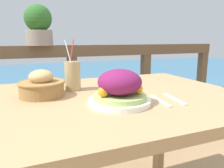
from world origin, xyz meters
TOP-DOWN VIEW (x-y plane):
  - patio_table at (0.00, 0.00)m, footprint 1.22×0.92m
  - railing_fence at (-0.00, 0.85)m, footprint 2.80×0.08m
  - sea_backdrop at (0.00, 3.35)m, footprint 12.00×4.00m
  - salad_plate at (-0.02, -0.13)m, footprint 0.25×0.25m
  - drink_glass at (-0.14, 0.17)m, footprint 0.08×0.08m
  - bread_basket at (-0.29, 0.10)m, footprint 0.20×0.20m
  - potted_plant at (-0.24, 0.85)m, footprint 0.20×0.20m
  - fork at (0.15, -0.16)m, footprint 0.04×0.18m
  - knife at (0.22, -0.16)m, footprint 0.05×0.18m

SIDE VIEW (x-z plane):
  - sea_backdrop at x=0.00m, z-range 0.00..0.36m
  - railing_fence at x=0.00m, z-range 0.19..1.17m
  - patio_table at x=0.00m, z-range 0.29..1.07m
  - fork at x=0.15m, z-range 0.78..0.78m
  - knife at x=0.22m, z-range 0.78..0.78m
  - bread_basket at x=-0.29m, z-range 0.77..0.89m
  - salad_plate at x=-0.02m, z-range 0.77..0.91m
  - drink_glass at x=-0.14m, z-range 0.73..0.98m
  - potted_plant at x=-0.24m, z-range 0.98..1.28m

